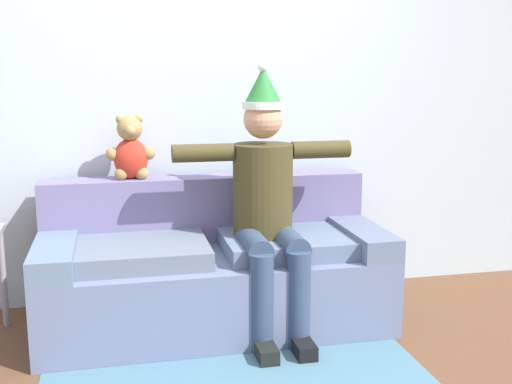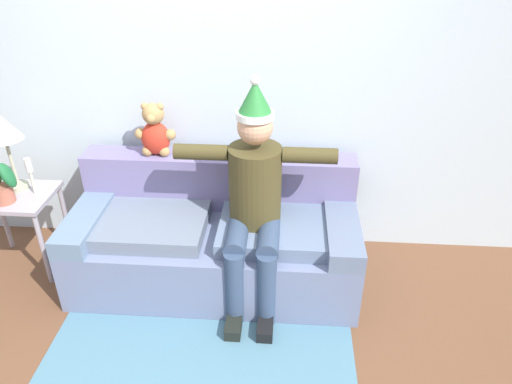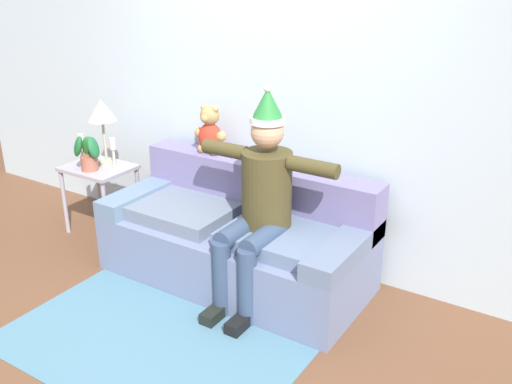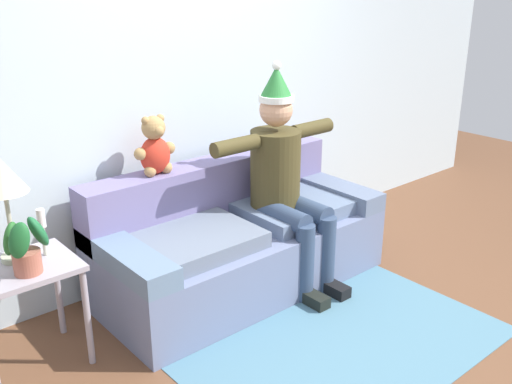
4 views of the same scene
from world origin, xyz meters
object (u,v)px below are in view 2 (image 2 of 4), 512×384
(teddy_bear, at_px, (155,132))
(candle_short, at_px, (30,171))
(side_table, at_px, (15,207))
(person_seated, at_px, (254,196))
(table_lamp, at_px, (3,131))
(couch, at_px, (216,236))

(teddy_bear, bearing_deg, candle_short, -165.11)
(side_table, height_order, candle_short, candle_short)
(person_seated, distance_m, side_table, 1.75)
(teddy_bear, relative_size, candle_short, 1.44)
(teddy_bear, xyz_separation_m, candle_short, (-0.84, -0.22, -0.22))
(person_seated, xyz_separation_m, table_lamp, (-1.71, 0.26, 0.28))
(person_seated, height_order, teddy_bear, person_seated)
(couch, height_order, candle_short, candle_short)
(candle_short, bearing_deg, teddy_bear, 14.89)
(table_lamp, bearing_deg, person_seated, -8.55)
(couch, bearing_deg, candle_short, 178.09)
(person_seated, height_order, candle_short, person_seated)
(teddy_bear, distance_m, candle_short, 0.90)
(teddy_bear, distance_m, table_lamp, 1.00)
(teddy_bear, relative_size, table_lamp, 0.68)
(person_seated, relative_size, candle_short, 5.69)
(candle_short, bearing_deg, table_lamp, 161.10)
(side_table, height_order, table_lamp, table_lamp)
(person_seated, bearing_deg, candle_short, 172.45)
(couch, relative_size, table_lamp, 3.48)
(table_lamp, relative_size, candle_short, 2.11)
(couch, xyz_separation_m, side_table, (-1.43, 0.00, 0.18))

